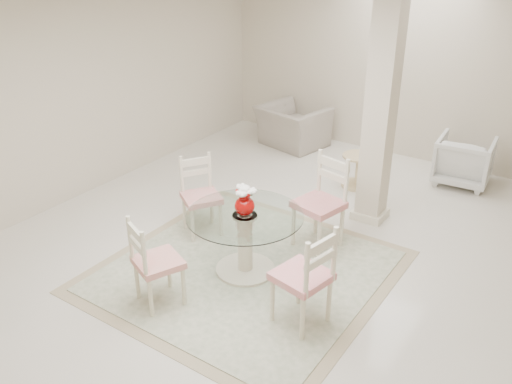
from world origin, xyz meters
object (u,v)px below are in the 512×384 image
Objects in this scene: armchair_white at (464,161)px; side_table at (357,172)px; red_vase at (245,201)px; dining_chair_west at (199,190)px; column at (380,113)px; dining_chair_east at (308,272)px; dining_table at (245,243)px; dining_chair_north at (324,195)px; dining_chair_south at (151,257)px; recliner_taupe at (292,126)px.

armchair_white is 1.50m from side_table.
side_table is (0.08, 2.59, -0.62)m from red_vase.
dining_chair_west is 2.22× the size of side_table.
column reaches higher than dining_chair_east.
dining_chair_east is at bearing -22.32° from dining_table.
dining_table is (-0.60, -1.85, -1.00)m from column.
column is 2.63× the size of dining_chair_west.
side_table is at bearing 113.48° from dining_chair_north.
dining_chair_south is at bearing -56.32° from dining_chair_east.
dining_table is 2.55× the size of side_table.
column reaches higher than dining_table.
armchair_white reaches higher than side_table.
dining_chair_south is 4.51m from recliner_taupe.
dining_chair_north reaches higher than recliner_taupe.
dining_chair_south is at bearing 115.71° from recliner_taupe.
side_table is at bearing 88.26° from red_vase.
dining_chair_north reaches higher than dining_table.
red_vase is 0.67× the size of side_table.
dining_chair_west reaches higher than recliner_taupe.
side_table is (-0.86, 2.98, -0.37)m from dining_chair_east.
dining_chair_north reaches higher than armchair_white.
column is 1.18m from dining_chair_north.
dining_table is at bearing 125.10° from recliner_taupe.
red_vase is 0.31× the size of dining_chair_south.
dining_chair_west is 3.80m from armchair_white.
side_table is at bearing 125.02° from column.
column reaches higher than red_vase.
dining_chair_east is at bearing -54.68° from dining_chair_north.
dining_chair_south is 1.00× the size of recliner_taupe.
red_vase is (0.00, -0.00, 0.49)m from dining_table.
dining_chair_west is (-1.87, 0.80, -0.04)m from dining_chair_east.
recliner_taupe is 1.37× the size of armchair_white.
dining_chair_south is (-1.00, -2.78, -0.82)m from column.
dining_chair_west is 1.02× the size of dining_chair_south.
side_table is at bearing -152.28° from dining_chair_east.
armchair_white is (1.65, 4.45, -0.20)m from dining_chair_south.
dining_chair_south is at bearing -113.19° from red_vase.
dining_chair_east is (0.94, -0.39, 0.23)m from dining_table.
dining_chair_west is 1.01× the size of recliner_taupe.
dining_chair_south is at bearing -97.74° from side_table.
dining_table is at bearing 161.57° from red_vase.
column is 2.39m from dining_chair_east.
column is at bearing -159.72° from dining_chair_east.
red_vase reaches higher than side_table.
recliner_taupe is at bearing 113.21° from dining_table.
dining_table is 1.01× the size of dining_chair_north.
red_vase is at bearing 125.11° from recliner_taupe.
red_vase is at bearing -90.00° from dining_chair_south.
red_vase is 0.42× the size of armchair_white.
dining_chair_east is at bearing -81.25° from column.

